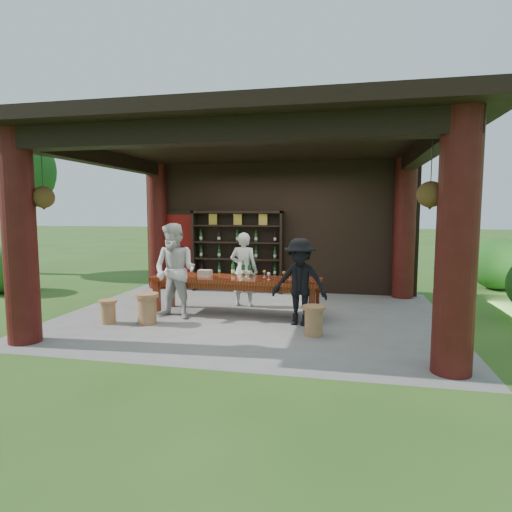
% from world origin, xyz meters
% --- Properties ---
extents(ground, '(90.00, 90.00, 0.00)m').
position_xyz_m(ground, '(0.00, 0.00, 0.00)').
color(ground, '#2D5119').
rests_on(ground, ground).
extents(pavilion, '(7.50, 6.00, 3.60)m').
position_xyz_m(pavilion, '(-0.01, 0.43, 2.13)').
color(pavilion, slate).
rests_on(pavilion, ground).
extents(wine_shelf, '(2.35, 0.36, 2.07)m').
position_xyz_m(wine_shelf, '(-0.92, 2.45, 1.04)').
color(wine_shelf, black).
rests_on(wine_shelf, ground).
extents(tasting_table, '(3.41, 1.01, 0.75)m').
position_xyz_m(tasting_table, '(-0.34, 0.06, 0.63)').
color(tasting_table, '#4F1A0B').
rests_on(tasting_table, ground).
extents(stool_near_left, '(0.43, 0.43, 0.56)m').
position_xyz_m(stool_near_left, '(-1.75, -0.98, 0.30)').
color(stool_near_left, '#95613B').
rests_on(stool_near_left, ground).
extents(stool_near_right, '(0.38, 0.38, 0.50)m').
position_xyz_m(stool_near_right, '(1.30, -1.10, 0.27)').
color(stool_near_right, '#95613B').
rests_on(stool_near_right, ground).
extents(stool_far_left, '(0.33, 0.33, 0.44)m').
position_xyz_m(stool_far_left, '(-2.47, -1.11, 0.23)').
color(stool_far_left, '#95613B').
rests_on(stool_far_left, ground).
extents(host, '(0.60, 0.41, 1.61)m').
position_xyz_m(host, '(-0.36, 0.82, 0.81)').
color(host, silver).
rests_on(host, ground).
extents(guest_woman, '(1.01, 0.85, 1.84)m').
position_xyz_m(guest_woman, '(-1.41, -0.46, 0.92)').
color(guest_woman, silver).
rests_on(guest_woman, ground).
extents(guest_man, '(1.10, 0.73, 1.58)m').
position_xyz_m(guest_man, '(0.99, -0.48, 0.79)').
color(guest_man, black).
rests_on(guest_man, ground).
extents(table_bottles, '(0.45, 0.16, 0.31)m').
position_xyz_m(table_bottles, '(-0.29, 0.35, 0.90)').
color(table_bottles, '#194C1E').
rests_on(table_bottles, tasting_table).
extents(table_glasses, '(0.97, 0.34, 0.15)m').
position_xyz_m(table_glasses, '(0.29, 0.04, 0.82)').
color(table_glasses, silver).
rests_on(table_glasses, tasting_table).
extents(napkin_basket, '(0.27, 0.19, 0.14)m').
position_xyz_m(napkin_basket, '(-0.96, -0.01, 0.82)').
color(napkin_basket, '#BF6672').
rests_on(napkin_basket, tasting_table).
extents(shrubs, '(14.90, 8.67, 1.36)m').
position_xyz_m(shrubs, '(2.23, 0.85, 0.53)').
color(shrubs, '#194C14').
rests_on(shrubs, ground).
extents(trees, '(21.54, 9.60, 4.80)m').
position_xyz_m(trees, '(3.45, 1.21, 3.37)').
color(trees, '#3F2819').
rests_on(trees, ground).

